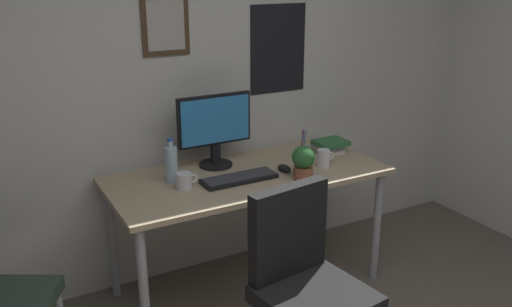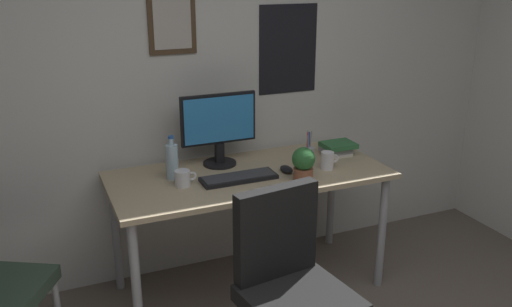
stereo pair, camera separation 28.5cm
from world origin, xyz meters
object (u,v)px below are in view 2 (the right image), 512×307
(potted_plant, at_px, (303,163))
(pen_cup, at_px, (308,154))
(water_bottle, at_px, (172,161))
(coffee_mug_near, at_px, (328,160))
(coffee_mug_far, at_px, (183,178))
(office_chair, at_px, (290,281))
(keyboard, at_px, (239,178))
(computer_mouse, at_px, (286,169))
(monitor, at_px, (219,126))
(book_stack_left, at_px, (337,148))

(potted_plant, height_order, pen_cup, pen_cup)
(water_bottle, bearing_deg, coffee_mug_near, -13.12)
(coffee_mug_far, relative_size, potted_plant, 0.62)
(coffee_mug_near, bearing_deg, office_chair, -130.51)
(keyboard, distance_m, coffee_mug_near, 0.55)
(potted_plant, bearing_deg, pen_cup, 56.18)
(coffee_mug_far, bearing_deg, computer_mouse, -3.03)
(potted_plant, xyz_separation_m, pen_cup, (0.17, 0.26, -0.05))
(keyboard, distance_m, potted_plant, 0.37)
(office_chair, height_order, computer_mouse, office_chair)
(office_chair, relative_size, monitor, 2.07)
(water_bottle, relative_size, coffee_mug_near, 2.21)
(monitor, distance_m, keyboard, 0.36)
(office_chair, bearing_deg, computer_mouse, 65.36)
(water_bottle, relative_size, book_stack_left, 1.25)
(coffee_mug_near, bearing_deg, water_bottle, 166.88)
(coffee_mug_near, relative_size, potted_plant, 0.59)
(computer_mouse, distance_m, coffee_mug_near, 0.25)
(monitor, height_order, coffee_mug_far, monitor)
(monitor, height_order, keyboard, monitor)
(potted_plant, bearing_deg, water_bottle, 154.35)
(office_chair, xyz_separation_m, keyboard, (0.03, 0.72, 0.24))
(monitor, relative_size, book_stack_left, 2.28)
(office_chair, height_order, pen_cup, pen_cup)
(coffee_mug_far, height_order, potted_plant, potted_plant)
(office_chair, xyz_separation_m, monitor, (0.02, 1.00, 0.47))
(keyboard, xyz_separation_m, book_stack_left, (0.73, 0.15, 0.03))
(office_chair, xyz_separation_m, water_bottle, (-0.30, 0.88, 0.34))
(office_chair, bearing_deg, book_stack_left, 48.84)
(office_chair, height_order, water_bottle, water_bottle)
(monitor, distance_m, computer_mouse, 0.47)
(book_stack_left, bearing_deg, water_bottle, 179.34)
(keyboard, relative_size, potted_plant, 2.21)
(water_bottle, height_order, pen_cup, water_bottle)
(monitor, height_order, pen_cup, monitor)
(computer_mouse, relative_size, pen_cup, 0.55)
(pen_cup, distance_m, book_stack_left, 0.24)
(pen_cup, relative_size, book_stack_left, 0.99)
(pen_cup, bearing_deg, monitor, 160.99)
(pen_cup, bearing_deg, computer_mouse, -152.76)
(water_bottle, height_order, book_stack_left, water_bottle)
(water_bottle, relative_size, pen_cup, 1.26)
(coffee_mug_far, height_order, pen_cup, pen_cup)
(keyboard, bearing_deg, potted_plant, -25.12)
(coffee_mug_near, bearing_deg, pen_cup, 108.27)
(computer_mouse, bearing_deg, monitor, 138.31)
(pen_cup, bearing_deg, water_bottle, 175.99)
(monitor, relative_size, coffee_mug_near, 4.02)
(computer_mouse, xyz_separation_m, pen_cup, (0.20, 0.10, 0.04))
(monitor, xyz_separation_m, water_bottle, (-0.32, -0.12, -0.13))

